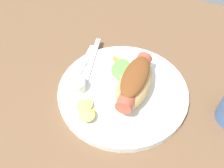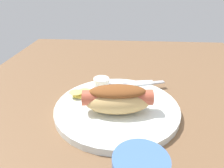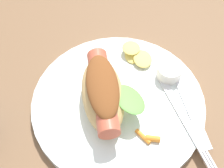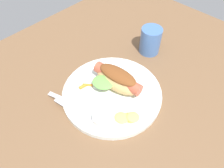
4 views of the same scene
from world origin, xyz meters
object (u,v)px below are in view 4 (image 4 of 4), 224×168
object	(u,v)px
plate	(112,93)
chips_pile	(128,117)
drinking_cup	(150,41)
carrot_garnish	(85,86)
knife	(76,112)
sauce_ramekin	(101,119)
fork	(76,105)
hot_dog	(117,79)

from	to	relation	value
plate	chips_pile	world-z (taller)	chips_pile
chips_pile	drinking_cup	xyz separation A→B (cm)	(26.64, 13.17, 2.13)
carrot_garnish	drinking_cup	xyz separation A→B (cm)	(27.02, -2.95, 2.51)
carrot_garnish	knife	bearing A→B (deg)	-146.64
sauce_ramekin	chips_pile	size ratio (longest dim) A/B	0.71
carrot_garnish	drinking_cup	distance (cm)	27.30
knife	carrot_garnish	distance (cm)	8.80
knife	drinking_cup	distance (cm)	34.53
sauce_ramekin	chips_pile	world-z (taller)	sauce_ramekin
plate	fork	world-z (taller)	fork
hot_dog	carrot_garnish	world-z (taller)	hot_dog
drinking_cup	plate	bearing A→B (deg)	-169.98
plate	hot_dog	bearing A→B (deg)	6.16
fork	drinking_cup	world-z (taller)	drinking_cup
hot_dog	carrot_garnish	size ratio (longest dim) A/B	3.99
sauce_ramekin	chips_pile	bearing A→B (deg)	-40.47
knife	plate	bearing A→B (deg)	-110.14
hot_dog	fork	xyz separation A→B (cm)	(-12.57, 3.63, -3.05)
plate	fork	distance (cm)	10.93
knife	chips_pile	size ratio (longest dim) A/B	2.52
carrot_garnish	drinking_cup	world-z (taller)	drinking_cup
hot_dog	sauce_ramekin	bearing A→B (deg)	107.91
plate	drinking_cup	bearing A→B (deg)	10.02
fork	sauce_ramekin	bearing A→B (deg)	170.26
fork	knife	xyz separation A→B (cm)	(-1.34, -1.74, -0.02)
knife	carrot_garnish	size ratio (longest dim) A/B	3.93
drinking_cup	hot_dog	bearing A→B (deg)	-169.53
chips_pile	hot_dog	bearing A→B (deg)	56.65
sauce_ramekin	carrot_garnish	xyz separation A→B (cm)	(4.86, 11.64, -0.80)
fork	plate	bearing A→B (deg)	-128.33
hot_dog	drinking_cup	world-z (taller)	drinking_cup
sauce_ramekin	drinking_cup	distance (cm)	33.09
hot_dog	carrot_garnish	distance (cm)	9.81
fork	carrot_garnish	bearing A→B (deg)	-80.11
plate	chips_pile	distance (cm)	10.00
knife	hot_dog	bearing A→B (deg)	-107.30
chips_pile	sauce_ramekin	bearing A→B (deg)	139.53
fork	carrot_garnish	size ratio (longest dim) A/B	4.42
plate	hot_dog	size ratio (longest dim) A/B	1.88
chips_pile	drinking_cup	size ratio (longest dim) A/B	0.65
plate	hot_dog	xyz separation A→B (cm)	(2.40, 0.26, 4.05)
hot_dog	knife	bearing A→B (deg)	76.90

